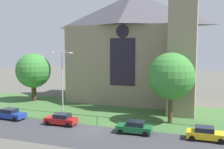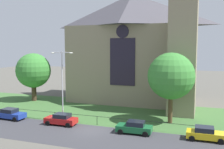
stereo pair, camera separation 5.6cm
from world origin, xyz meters
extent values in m
plane|color=#56544C|center=(0.00, 10.00, 0.00)|extent=(160.00, 160.00, 0.00)
cube|color=#38383D|center=(0.00, -2.00, 0.00)|extent=(120.00, 8.00, 0.01)
cube|color=#3D6633|center=(0.00, 8.00, 0.00)|extent=(120.00, 20.00, 0.01)
cube|color=gray|center=(-0.24, 19.71, 7.00)|extent=(22.00, 12.00, 14.00)
pyramid|color=#47444C|center=(-0.24, 19.71, 17.00)|extent=(22.00, 12.00, 6.00)
cube|color=black|center=(-0.24, 13.66, 7.70)|extent=(4.40, 0.16, 8.00)
cylinder|color=black|center=(-0.24, 13.66, 12.80)|extent=(2.20, 0.15, 2.20)
cube|color=gray|center=(9.76, 11.71, 9.00)|extent=(4.00, 4.00, 18.00)
cylinder|color=black|center=(-0.24, 2.50, 1.10)|extent=(25.70, 0.05, 0.05)
cylinder|color=black|center=(-13.09, 2.50, 0.55)|extent=(0.07, 0.07, 1.10)
cylinder|color=black|center=(-6.67, 2.50, 0.55)|extent=(0.06, 0.07, 1.10)
cylinder|color=black|center=(-0.24, 2.50, 0.55)|extent=(0.06, 0.07, 1.10)
cylinder|color=black|center=(6.18, 2.50, 0.55)|extent=(0.06, 0.07, 1.10)
cylinder|color=black|center=(12.60, 2.50, 0.55)|extent=(0.07, 0.07, 1.10)
cylinder|color=#423021|center=(-17.65, 12.96, 1.67)|extent=(0.89, 0.89, 3.34)
sphere|color=#387F33|center=(-17.65, 12.96, 5.78)|extent=(6.51, 6.51, 6.51)
cylinder|color=#4C3823|center=(8.77, 6.60, 2.02)|extent=(0.60, 0.60, 4.05)
sphere|color=#387F33|center=(8.77, 6.60, 6.40)|extent=(6.27, 6.27, 6.27)
cylinder|color=#B2B2B7|center=(-5.31, 2.40, 4.85)|extent=(0.16, 0.16, 9.70)
cylinder|color=#B2B2B7|center=(-6.01, 2.40, 9.50)|extent=(1.40, 0.10, 0.10)
cylinder|color=#B2B2B7|center=(-4.61, 2.40, 9.50)|extent=(1.40, 0.10, 0.10)
ellipsoid|color=white|center=(-6.71, 2.40, 9.45)|extent=(0.57, 0.26, 0.20)
ellipsoid|color=white|center=(-3.91, 2.40, 9.45)|extent=(0.57, 0.26, 0.20)
cube|color=#1E3899|center=(-12.87, 0.86, 0.61)|extent=(4.27, 1.97, 0.70)
cube|color=black|center=(-13.07, 0.87, 1.23)|extent=(2.06, 1.68, 0.55)
cylinder|color=black|center=(-11.37, 1.70, 0.32)|extent=(0.65, 0.25, 0.64)
cylinder|color=black|center=(-11.44, -0.10, 0.32)|extent=(0.65, 0.25, 0.64)
cylinder|color=black|center=(-14.31, 1.82, 0.32)|extent=(0.65, 0.25, 0.64)
cube|color=#B21919|center=(-4.71, 0.82, 0.61)|extent=(4.26, 1.94, 0.70)
cube|color=black|center=(-4.51, 0.83, 1.23)|extent=(2.05, 1.67, 0.55)
cylinder|color=black|center=(-6.15, -0.13, 0.32)|extent=(0.65, 0.24, 0.64)
cylinder|color=black|center=(-6.21, 1.67, 0.32)|extent=(0.65, 0.24, 0.64)
cylinder|color=black|center=(-3.21, -0.03, 0.32)|extent=(0.65, 0.24, 0.64)
cylinder|color=black|center=(-3.27, 1.77, 0.32)|extent=(0.65, 0.24, 0.64)
cube|color=#196033|center=(5.33, 0.66, 0.61)|extent=(4.28, 1.98, 0.70)
cube|color=black|center=(5.53, 0.67, 1.23)|extent=(2.07, 1.69, 0.55)
cylinder|color=black|center=(3.90, -0.30, 0.32)|extent=(0.65, 0.25, 0.64)
cylinder|color=black|center=(3.82, 1.50, 0.32)|extent=(0.65, 0.25, 0.64)
cylinder|color=black|center=(6.84, -0.17, 0.32)|extent=(0.65, 0.25, 0.64)
cylinder|color=black|center=(6.76, 1.63, 0.32)|extent=(0.65, 0.25, 0.64)
cube|color=gold|center=(13.41, 1.05, 0.61)|extent=(4.23, 1.88, 0.70)
cube|color=black|center=(13.21, 1.05, 1.23)|extent=(2.03, 1.64, 0.55)
cylinder|color=black|center=(14.86, 1.98, 0.32)|extent=(0.64, 0.23, 0.64)
cylinder|color=black|center=(14.90, 0.18, 0.32)|extent=(0.64, 0.23, 0.64)
cylinder|color=black|center=(11.92, 1.92, 0.32)|extent=(0.64, 0.23, 0.64)
cylinder|color=black|center=(11.96, 0.12, 0.32)|extent=(0.64, 0.23, 0.64)
camera|label=1|loc=(13.16, -29.37, 10.35)|focal=42.84mm
camera|label=2|loc=(13.21, -29.35, 10.35)|focal=42.84mm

